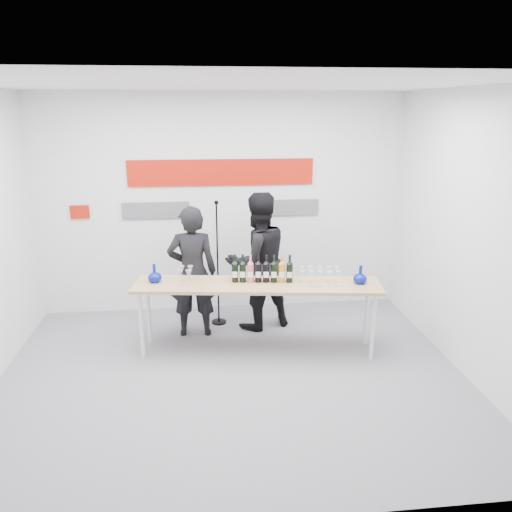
% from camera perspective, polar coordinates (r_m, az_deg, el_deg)
% --- Properties ---
extents(ground, '(5.00, 5.00, 0.00)m').
position_cam_1_polar(ground, '(5.55, -2.65, -13.57)').
color(ground, slate).
rests_on(ground, ground).
extents(back_wall, '(5.00, 0.04, 3.00)m').
position_cam_1_polar(back_wall, '(6.92, -3.92, 5.85)').
color(back_wall, silver).
rests_on(back_wall, ground).
extents(signage, '(3.38, 0.02, 0.79)m').
position_cam_1_polar(signage, '(6.83, -4.43, 8.31)').
color(signage, '#A91507').
rests_on(signage, back_wall).
extents(tasting_table, '(2.88, 0.93, 0.85)m').
position_cam_1_polar(tasting_table, '(5.76, 0.11, -3.77)').
color(tasting_table, tan).
rests_on(tasting_table, ground).
extents(wine_bottles, '(0.71, 0.17, 0.33)m').
position_cam_1_polar(wine_bottles, '(5.73, 0.71, -1.42)').
color(wine_bottles, black).
rests_on(wine_bottles, tasting_table).
extents(decanter_left, '(0.16, 0.16, 0.21)m').
position_cam_1_polar(decanter_left, '(5.87, -11.53, -1.93)').
color(decanter_left, navy).
rests_on(decanter_left, tasting_table).
extents(decanter_right, '(0.16, 0.16, 0.21)m').
position_cam_1_polar(decanter_right, '(5.83, 11.84, -2.07)').
color(decanter_right, navy).
rests_on(decanter_right, tasting_table).
extents(glasses_left, '(0.18, 0.24, 0.18)m').
position_cam_1_polar(glasses_left, '(5.77, -8.09, -2.22)').
color(glasses_left, silver).
rests_on(glasses_left, tasting_table).
extents(glasses_right, '(0.48, 0.27, 0.18)m').
position_cam_1_polar(glasses_right, '(5.74, 7.30, -2.32)').
color(glasses_right, silver).
rests_on(glasses_right, tasting_table).
extents(presenter_left, '(0.61, 0.41, 1.67)m').
position_cam_1_polar(presenter_left, '(6.23, -7.28, -1.82)').
color(presenter_left, black).
rests_on(presenter_left, ground).
extents(presenter_right, '(1.05, 0.94, 1.79)m').
position_cam_1_polar(presenter_right, '(6.39, 0.17, -0.63)').
color(presenter_right, black).
rests_on(presenter_right, ground).
extents(mic_stand, '(0.20, 0.20, 1.68)m').
position_cam_1_polar(mic_stand, '(6.62, -4.34, -3.57)').
color(mic_stand, black).
rests_on(mic_stand, ground).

